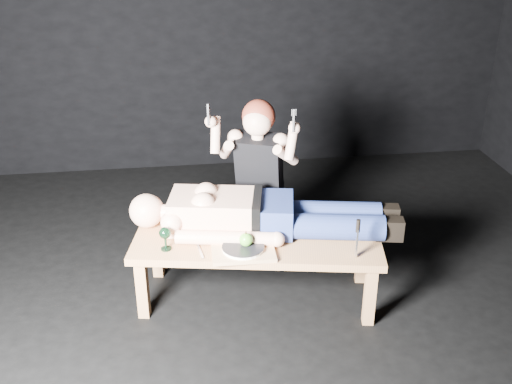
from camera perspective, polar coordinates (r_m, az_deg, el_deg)
ground at (r=3.98m, az=3.29°, el=-11.13°), size 5.00×5.00×0.00m
back_wall at (r=5.73m, az=-1.21°, el=16.78°), size 5.00×0.00×5.00m
table at (r=3.98m, az=0.10°, el=-7.13°), size 1.64×0.86×0.45m
lying_man at (r=3.90m, az=0.94°, el=-1.67°), size 1.76×0.82×0.29m
kneeling_woman at (r=4.29m, az=0.51°, el=1.42°), size 0.88×0.93×1.25m
serving_tray at (r=3.71m, az=-1.22°, el=-5.52°), size 0.39×0.28×0.02m
plate at (r=3.70m, az=-1.22°, el=-5.24°), size 0.26×0.26×0.02m
apple at (r=3.68m, az=-0.94°, el=-4.47°), size 0.08×0.08×0.08m
goblet at (r=3.75m, az=-8.46°, el=-4.32°), size 0.09×0.09×0.15m
fork_flat at (r=3.73m, az=-5.22°, el=-5.57°), size 0.04×0.17×0.01m
knife_flat at (r=3.73m, az=0.70°, el=-5.51°), size 0.03×0.17×0.01m
spoon_flat at (r=3.80m, az=-0.24°, el=-4.84°), size 0.12×0.13×0.01m
carving_knife at (r=3.66m, az=9.42°, el=-4.32°), size 0.04×0.04×0.25m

